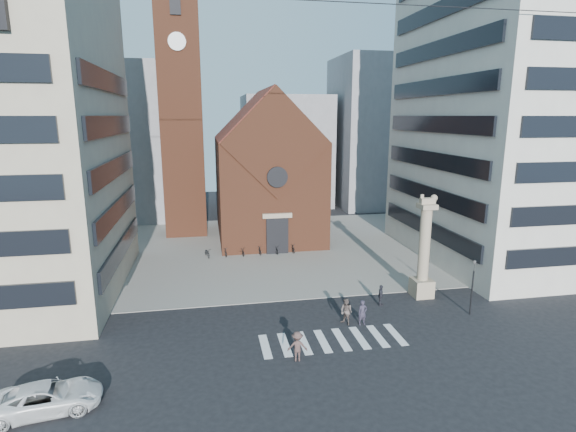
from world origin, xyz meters
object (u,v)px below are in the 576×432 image
Objects in this scene: pedestrian_0 at (363,313)px; pedestrian_2 at (381,295)px; scooter_0 at (207,253)px; lion_column at (424,257)px; traffic_light at (472,286)px; white_car at (47,398)px; pedestrian_1 at (346,312)px.

pedestrian_2 is at bearing 41.75° from pedestrian_0.
scooter_0 is (-10.92, 18.09, -0.40)m from pedestrian_0.
lion_column reaches higher than pedestrian_2.
scooter_0 is at bearing 64.87° from pedestrian_2.
white_car is at bearing -166.88° from traffic_light.
traffic_light reaches higher than white_car.
pedestrian_2 is at bearing -163.60° from lion_column.
lion_column reaches higher than pedestrian_1.
pedestrian_0 is at bearing -80.88° from white_car.
pedestrian_0 is at bearing -72.57° from scooter_0.
pedestrian_1 is at bearing 149.09° from pedestrian_2.
scooter_0 is at bearing 171.86° from pedestrian_1.
pedestrian_2 reaches higher than white_car.
lion_column is at bearing 79.58° from pedestrian_1.
pedestrian_2 is (21.74, 9.28, 0.12)m from white_car.
pedestrian_2 is (-4.11, -1.21, -2.60)m from lion_column.
traffic_light is 2.18× the size of pedestrian_1.
lion_column is at bearing -77.16° from white_car.
pedestrian_1 is (-9.80, 0.12, -1.30)m from traffic_light.
pedestrian_0 is at bearing -148.27° from lion_column.
pedestrian_0 is (-8.65, -0.12, -1.36)m from traffic_light.
pedestrian_1 is (18.04, 6.61, 0.25)m from white_car.
scooter_0 is (-17.58, 13.97, -2.93)m from lion_column.
lion_column reaches higher than scooter_0.
traffic_light is at bearing -63.54° from lion_column.
pedestrian_2 reaches higher than scooter_0.
traffic_light is 2.33× the size of pedestrian_0.
pedestrian_2 is (-6.10, 2.79, -1.43)m from traffic_light.
pedestrian_1 is 1.15× the size of pedestrian_2.
pedestrian_0 is 1.03× the size of scooter_0.
pedestrian_0 reaches higher than scooter_0.
white_car is 2.88× the size of pedestrian_0.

